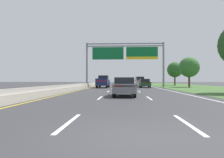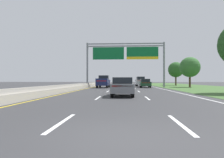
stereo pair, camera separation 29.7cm
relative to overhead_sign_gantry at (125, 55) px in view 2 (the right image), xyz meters
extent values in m
plane|color=#333335|center=(-0.30, 0.73, -6.13)|extent=(220.00, 220.00, 0.00)
cube|color=white|center=(-2.15, -32.77, -6.13)|extent=(0.14, 3.00, 0.01)
cube|color=white|center=(-2.15, -23.77, -6.13)|extent=(0.14, 3.00, 0.01)
cube|color=white|center=(-2.15, -14.77, -6.13)|extent=(0.14, 3.00, 0.01)
cube|color=white|center=(-2.15, -5.77, -6.13)|extent=(0.14, 3.00, 0.01)
cube|color=white|center=(-2.15, 3.23, -6.13)|extent=(0.14, 3.00, 0.01)
cube|color=white|center=(-2.15, 12.23, -6.13)|extent=(0.14, 3.00, 0.01)
cube|color=white|center=(-2.15, 21.23, -6.13)|extent=(0.14, 3.00, 0.01)
cube|color=white|center=(-2.15, 30.23, -6.13)|extent=(0.14, 3.00, 0.01)
cube|color=white|center=(-2.15, 39.23, -6.13)|extent=(0.14, 3.00, 0.01)
cube|color=white|center=(-2.15, 48.23, -6.13)|extent=(0.14, 3.00, 0.01)
cube|color=white|center=(1.55, -32.77, -6.13)|extent=(0.14, 3.00, 0.01)
cube|color=white|center=(1.55, -23.77, -6.13)|extent=(0.14, 3.00, 0.01)
cube|color=white|center=(1.55, -14.77, -6.13)|extent=(0.14, 3.00, 0.01)
cube|color=white|center=(1.55, -5.77, -6.13)|extent=(0.14, 3.00, 0.01)
cube|color=white|center=(1.55, 3.23, -6.13)|extent=(0.14, 3.00, 0.01)
cube|color=white|center=(1.55, 12.23, -6.13)|extent=(0.14, 3.00, 0.01)
cube|color=white|center=(1.55, 21.23, -6.13)|extent=(0.14, 3.00, 0.01)
cube|color=white|center=(1.55, 30.23, -6.13)|extent=(0.14, 3.00, 0.01)
cube|color=white|center=(1.55, 39.23, -6.13)|extent=(0.14, 3.00, 0.01)
cube|color=white|center=(1.55, 48.23, -6.13)|extent=(0.14, 3.00, 0.01)
cube|color=white|center=(5.60, 0.73, -6.13)|extent=(0.16, 106.00, 0.01)
cube|color=gold|center=(-6.20, 0.73, -6.13)|extent=(0.16, 106.00, 0.01)
cube|color=#3D602D|center=(13.65, 0.73, -6.12)|extent=(14.00, 110.00, 0.02)
cube|color=#A8A399|center=(-6.90, 0.73, -5.86)|extent=(0.60, 110.00, 0.55)
cube|color=#A8A399|center=(-6.90, 0.73, -5.43)|extent=(0.25, 110.00, 0.30)
cylinder|color=gray|center=(-7.35, 0.09, -1.84)|extent=(0.36, 0.36, 8.59)
cylinder|color=gray|center=(7.35, 0.09, -1.84)|extent=(0.36, 0.36, 8.59)
cube|color=gray|center=(0.00, 0.09, 2.23)|extent=(14.70, 0.24, 0.20)
cube|color=gray|center=(0.00, 0.09, 1.78)|extent=(14.70, 0.24, 0.20)
cube|color=#0C602D|center=(-3.25, -0.09, 0.37)|extent=(6.00, 0.12, 2.37)
cube|color=#0C602D|center=(3.25, -0.09, 0.62)|extent=(6.00, 0.12, 1.87)
cube|color=yellow|center=(3.25, -0.09, -0.56)|extent=(6.00, 0.12, 0.50)
cube|color=#161E47|center=(-3.92, -2.84, -5.21)|extent=(2.11, 5.44, 1.00)
cube|color=black|center=(-3.91, -1.99, -4.32)|extent=(1.76, 1.93, 0.78)
cube|color=#B21414|center=(-3.98, -5.50, -4.91)|extent=(1.68, 0.11, 0.12)
cube|color=#161E47|center=(-3.96, -4.57, -4.61)|extent=(2.04, 1.98, 0.20)
cylinder|color=black|center=(-4.74, -0.99, -5.71)|extent=(0.32, 0.85, 0.84)
cylinder|color=black|center=(-3.04, -1.02, -5.71)|extent=(0.32, 0.85, 0.84)
cylinder|color=black|center=(-4.81, -4.66, -5.71)|extent=(0.32, 0.85, 0.84)
cylinder|color=black|center=(-3.11, -4.69, -5.71)|extent=(0.32, 0.85, 0.84)
cube|color=#B2B5BA|center=(3.34, 6.46, -5.23)|extent=(2.00, 4.74, 1.05)
cube|color=black|center=(3.34, 6.31, -4.36)|extent=(1.70, 3.03, 0.68)
cube|color=#B21414|center=(3.39, 4.16, -4.91)|extent=(1.60, 0.11, 0.12)
cylinder|color=black|center=(2.49, 8.04, -5.75)|extent=(0.28, 0.77, 0.76)
cylinder|color=black|center=(4.13, 8.08, -5.75)|extent=(0.28, 0.77, 0.76)
cylinder|color=black|center=(2.56, 4.85, -5.75)|extent=(0.28, 0.77, 0.76)
cylinder|color=black|center=(4.20, 4.88, -5.75)|extent=(0.28, 0.77, 0.76)
cube|color=slate|center=(-0.32, -21.95, -5.44)|extent=(1.82, 4.40, 0.72)
cube|color=black|center=(-0.32, -22.00, -4.82)|extent=(1.57, 2.30, 0.52)
cube|color=#B21414|center=(-0.32, -24.11, -5.23)|extent=(1.53, 0.08, 0.12)
cylinder|color=black|center=(-1.12, -20.45, -5.80)|extent=(0.22, 0.66, 0.66)
cylinder|color=black|center=(0.48, -20.45, -5.80)|extent=(0.22, 0.66, 0.66)
cylinder|color=black|center=(-1.12, -23.44, -5.80)|extent=(0.22, 0.66, 0.66)
cylinder|color=black|center=(0.48, -23.44, -5.80)|extent=(0.22, 0.66, 0.66)
cube|color=silver|center=(-0.10, 14.55, -5.44)|extent=(1.89, 4.43, 0.72)
cube|color=black|center=(-0.10, 14.50, -4.82)|extent=(1.60, 2.33, 0.52)
cube|color=#B21414|center=(-0.14, 12.39, -5.23)|extent=(1.53, 0.11, 0.12)
cylinder|color=black|center=(-0.87, 16.06, -5.80)|extent=(0.23, 0.66, 0.66)
cylinder|color=black|center=(0.73, 16.03, -5.80)|extent=(0.23, 0.66, 0.66)
cylinder|color=black|center=(-0.92, 13.07, -5.80)|extent=(0.23, 0.66, 0.66)
cylinder|color=black|center=(0.68, 13.04, -5.80)|extent=(0.23, 0.66, 0.66)
cube|color=#193D23|center=(3.58, -1.97, -5.44)|extent=(1.92, 4.44, 0.72)
cube|color=black|center=(3.58, -2.02, -4.82)|extent=(1.62, 2.33, 0.52)
cube|color=#B21414|center=(3.53, -4.13, -5.23)|extent=(1.53, 0.11, 0.12)
cylinder|color=black|center=(2.81, -0.45, -5.80)|extent=(0.23, 0.66, 0.66)
cylinder|color=black|center=(4.41, -0.49, -5.80)|extent=(0.23, 0.66, 0.66)
cylinder|color=black|center=(2.74, -3.44, -5.80)|extent=(0.23, 0.66, 0.66)
cylinder|color=black|center=(4.34, -3.48, -5.80)|extent=(0.23, 0.66, 0.66)
cylinder|color=#4C3823|center=(12.14, 0.06, -4.99)|extent=(0.36, 0.36, 2.29)
sphere|color=#33662D|center=(12.14, 0.06, -2.33)|extent=(3.79, 3.79, 3.79)
cylinder|color=#4C3823|center=(12.79, 13.23, -4.90)|extent=(0.36, 0.36, 2.45)
sphere|color=#285623|center=(12.79, 13.23, -2.14)|extent=(3.85, 3.85, 3.85)
camera|label=1|loc=(-0.45, -39.19, -4.78)|focal=32.76mm
camera|label=2|loc=(-0.15, -39.17, -4.78)|focal=32.76mm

